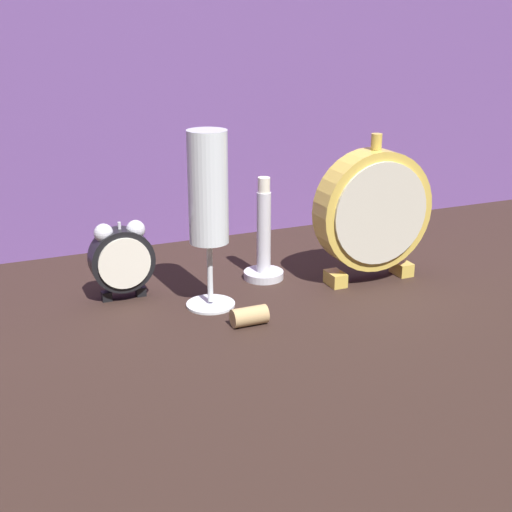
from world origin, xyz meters
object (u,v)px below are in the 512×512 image
object	(u,v)px
champagne_flute	(208,200)
wine_cork	(249,316)
alarm_clock_twin_bell	(122,257)
mantel_clock_silver	(373,211)
brass_candlestick	(264,246)

from	to	relation	value
champagne_flute	wine_cork	distance (m)	0.14
wine_cork	champagne_flute	bearing A→B (deg)	107.42
alarm_clock_twin_bell	mantel_clock_silver	distance (m)	0.33
alarm_clock_twin_bell	wine_cork	xyz separation A→B (m)	(0.12, -0.14, -0.04)
wine_cork	mantel_clock_silver	bearing A→B (deg)	18.98
alarm_clock_twin_bell	mantel_clock_silver	xyz separation A→B (m)	(0.32, -0.07, 0.04)
mantel_clock_silver	champagne_flute	world-z (taller)	champagne_flute
champagne_flute	brass_candlestick	world-z (taller)	champagne_flute
brass_candlestick	wine_cork	xyz separation A→B (m)	(-0.08, -0.13, -0.03)
alarm_clock_twin_bell	champagne_flute	xyz separation A→B (m)	(0.09, -0.06, 0.08)
alarm_clock_twin_bell	champagne_flute	world-z (taller)	champagne_flute
champagne_flute	wine_cork	xyz separation A→B (m)	(0.02, -0.07, -0.12)
mantel_clock_silver	brass_candlestick	distance (m)	0.15
brass_candlestick	alarm_clock_twin_bell	bearing A→B (deg)	178.79
wine_cork	alarm_clock_twin_bell	bearing A→B (deg)	130.27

